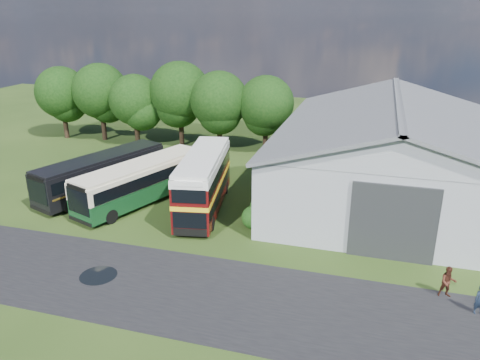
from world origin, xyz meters
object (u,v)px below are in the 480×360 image
(bus_dark_single, at_px, (102,173))
(visitor_a, at_px, (480,300))
(bus_green_single, at_px, (142,181))
(visitor_b, at_px, (448,282))
(bus_maroon_double, at_px, (204,182))
(storage_shed, at_px, (393,146))

(bus_dark_single, distance_m, visitor_a, 29.53)
(bus_green_single, distance_m, visitor_b, 23.58)
(bus_dark_single, bearing_deg, visitor_b, 1.84)
(bus_maroon_double, height_order, visitor_a, bus_maroon_double)
(bus_green_single, height_order, bus_dark_single, bus_green_single)
(storage_shed, distance_m, bus_green_single, 21.00)
(bus_green_single, distance_m, bus_maroon_double, 5.41)
(storage_shed, height_order, bus_maroon_double, storage_shed)
(storage_shed, bearing_deg, bus_dark_single, -163.25)
(storage_shed, height_order, visitor_a, storage_shed)
(bus_dark_single, relative_size, visitor_b, 6.74)
(bus_green_single, bearing_deg, bus_maroon_double, 18.92)
(bus_maroon_double, height_order, bus_dark_single, bus_maroon_double)
(bus_maroon_double, distance_m, visitor_a, 20.34)
(storage_shed, distance_m, visitor_b, 16.08)
(bus_maroon_double, distance_m, visitor_b, 18.56)
(storage_shed, relative_size, visitor_b, 13.64)
(bus_green_single, bearing_deg, visitor_a, -0.34)
(bus_maroon_double, relative_size, bus_dark_single, 0.89)
(bus_green_single, distance_m, bus_dark_single, 4.26)
(bus_maroon_double, relative_size, visitor_b, 6.01)
(bus_green_single, xyz_separation_m, bus_dark_single, (-4.18, 0.83, -0.02))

